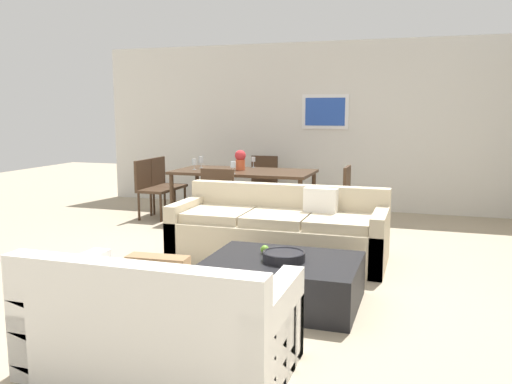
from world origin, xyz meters
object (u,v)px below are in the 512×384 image
object	(u,v)px
coffee_table	(283,281)
dining_table	(244,175)
loveseat_white	(161,325)
wine_glass_head	(253,160)
decorative_bowl	(284,256)
apple_on_coffee_table	(265,249)
dining_chair_left_far	(164,181)
wine_glass_foot	(233,165)
centerpiece_vase	(240,159)
wine_glass_left_near	(194,162)
wine_glass_left_far	(201,160)
dining_chair_head	(262,180)
dining_chair_foot	(221,197)
sofa_beige	(280,233)
dining_chair_right_near	(338,194)
dining_chair_left_near	(150,185)

from	to	relation	value
coffee_table	dining_table	size ratio (longest dim) A/B	0.63
loveseat_white	wine_glass_head	world-z (taller)	wine_glass_head
decorative_bowl	apple_on_coffee_table	world-z (taller)	decorative_bowl
loveseat_white	dining_chair_left_far	distance (m)	5.21
wine_glass_foot	centerpiece_vase	world-z (taller)	centerpiece_vase
wine_glass_left_near	wine_glass_left_far	xyz separation A→B (m)	(0.00, 0.25, 0.01)
wine_glass_left_near	dining_chair_head	bearing A→B (deg)	54.97
decorative_bowl	wine_glass_left_far	world-z (taller)	wine_glass_left_far
coffee_table	wine_glass_left_near	bearing A→B (deg)	126.05
decorative_bowl	wine_glass_left_far	xyz separation A→B (m)	(-2.15, 3.22, 0.45)
dining_chair_left_far	wine_glass_foot	size ratio (longest dim) A/B	5.08
wine_glass_foot	wine_glass_left_far	size ratio (longest dim) A/B	0.99
dining_chair_foot	wine_glass_left_near	distance (m)	1.13
sofa_beige	dining_table	size ratio (longest dim) A/B	1.15
sofa_beige	wine_glass_head	distance (m)	2.50
loveseat_white	wine_glass_head	bearing A→B (deg)	101.46
wine_glass_left_far	decorative_bowl	bearing A→B (deg)	-56.32
coffee_table	dining_chair_head	bearing A→B (deg)	109.51
dining_chair_left_far	dining_chair_right_near	world-z (taller)	same
loveseat_white	coffee_table	world-z (taller)	loveseat_white
dining_chair_head	wine_glass_left_near	size ratio (longest dim) A/B	5.46
decorative_bowl	apple_on_coffee_table	size ratio (longest dim) A/B	4.73
apple_on_coffee_table	wine_glass_left_near	size ratio (longest dim) A/B	0.46
centerpiece_vase	decorative_bowl	bearing A→B (deg)	-64.63
dining_chair_right_near	wine_glass_head	size ratio (longest dim) A/B	5.51
dining_chair_right_near	dining_chair_foot	bearing A→B (deg)	-154.06
dining_chair_head	wine_glass_left_far	bearing A→B (deg)	-132.71
loveseat_white	centerpiece_vase	size ratio (longest dim) A/B	5.45
loveseat_white	dining_chair_foot	distance (m)	3.64
dining_chair_foot	wine_glass_left_far	distance (m)	1.32
dining_chair_left_near	dining_chair_head	xyz separation A→B (m)	(1.41, 1.14, 0.00)
decorative_bowl	dining_chair_right_near	size ratio (longest dim) A/B	0.40
wine_glass_left_far	wine_glass_foot	bearing A→B (deg)	-38.06
wine_glass_left_near	wine_glass_head	size ratio (longest dim) A/B	1.01
apple_on_coffee_table	dining_chair_left_near	size ratio (longest dim) A/B	0.08
apple_on_coffee_table	wine_glass_foot	bearing A→B (deg)	115.89
wine_glass_left_far	wine_glass_left_near	bearing A→B (deg)	-90.00
dining_chair_foot	wine_glass_foot	bearing A→B (deg)	90.00
dining_chair_foot	dining_chair_right_near	distance (m)	1.56
coffee_table	apple_on_coffee_table	bearing A→B (deg)	148.99
apple_on_coffee_table	dining_chair_left_near	xyz separation A→B (m)	(-2.61, 2.70, 0.09)
apple_on_coffee_table	dining_chair_left_far	bearing A→B (deg)	129.61
dining_chair_left_far	dining_chair_left_near	size ratio (longest dim) A/B	1.00
sofa_beige	dining_chair_right_near	distance (m)	1.60
dining_table	dining_chair_head	world-z (taller)	dining_chair_head
apple_on_coffee_table	dining_table	world-z (taller)	dining_table
sofa_beige	apple_on_coffee_table	bearing A→B (deg)	-80.91
dining_table	loveseat_white	bearing A→B (deg)	-77.42
loveseat_white	dining_chair_foot	xyz separation A→B (m)	(-0.98, 3.49, 0.21)
loveseat_white	dining_chair_right_near	distance (m)	4.20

